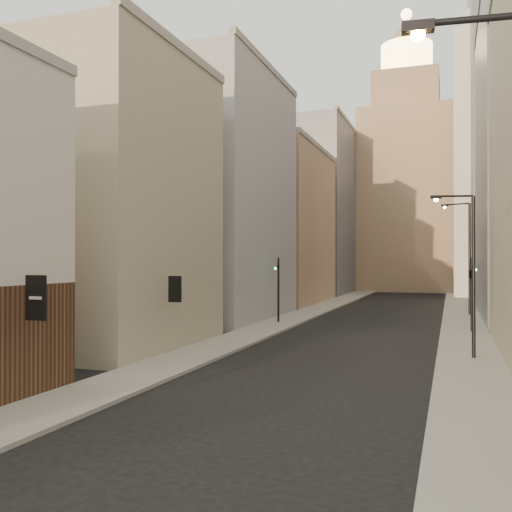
% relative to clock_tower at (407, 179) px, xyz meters
% --- Properties ---
extents(sidewalk_left, '(3.00, 140.00, 0.15)m').
position_rel_clock_tower_xyz_m(sidewalk_left, '(-5.50, -37.00, -17.56)').
color(sidewalk_left, gray).
rests_on(sidewalk_left, ground).
extents(sidewalk_right, '(3.00, 140.00, 0.15)m').
position_rel_clock_tower_xyz_m(sidewalk_right, '(7.50, -37.00, -17.56)').
color(sidewalk_right, gray).
rests_on(sidewalk_right, ground).
extents(left_bldg_beige, '(8.00, 12.00, 16.00)m').
position_rel_clock_tower_xyz_m(left_bldg_beige, '(-11.00, -66.00, -9.63)').
color(left_bldg_beige, gray).
rests_on(left_bldg_beige, ground).
extents(left_bldg_grey, '(8.00, 16.00, 20.00)m').
position_rel_clock_tower_xyz_m(left_bldg_grey, '(-11.00, -50.00, -7.63)').
color(left_bldg_grey, '#98989D').
rests_on(left_bldg_grey, ground).
extents(left_bldg_tan, '(8.00, 18.00, 17.00)m').
position_rel_clock_tower_xyz_m(left_bldg_tan, '(-11.00, -32.00, -9.13)').
color(left_bldg_tan, tan).
rests_on(left_bldg_tan, ground).
extents(left_bldg_wingrid, '(8.00, 20.00, 24.00)m').
position_rel_clock_tower_xyz_m(left_bldg_wingrid, '(-11.00, -12.00, -5.63)').
color(left_bldg_wingrid, gray).
rests_on(left_bldg_wingrid, ground).
extents(clock_tower, '(14.00, 14.00, 44.90)m').
position_rel_clock_tower_xyz_m(clock_tower, '(0.00, 0.00, 0.00)').
color(clock_tower, tan).
rests_on(clock_tower, ground).
extents(white_tower, '(8.00, 8.00, 41.50)m').
position_rel_clock_tower_xyz_m(white_tower, '(11.00, -14.00, 0.97)').
color(white_tower, silver).
rests_on(white_tower, ground).
extents(streetlamp_mid, '(2.05, 0.69, 7.98)m').
position_rel_clock_tower_xyz_m(streetlamp_mid, '(7.50, -64.18, -13.07)').
color(streetlamp_mid, black).
rests_on(streetlamp_mid, ground).
extents(streetlamp_far, '(2.46, 1.04, 9.78)m').
position_rel_clock_tower_xyz_m(streetlamp_far, '(7.94, -41.08, -12.05)').
color(streetlamp_far, black).
rests_on(streetlamp_far, ground).
extents(traffic_light_left, '(0.57, 0.48, 5.00)m').
position_rel_clock_tower_xyz_m(traffic_light_left, '(-5.75, -51.95, -14.14)').
color(traffic_light_left, black).
rests_on(traffic_light_left, ground).
extents(traffic_light_right, '(0.66, 0.66, 5.00)m').
position_rel_clock_tower_xyz_m(traffic_light_right, '(7.95, -53.38, -13.86)').
color(traffic_light_right, black).
rests_on(traffic_light_right, ground).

